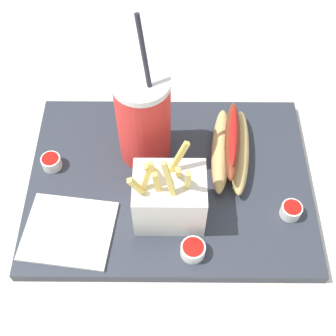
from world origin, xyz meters
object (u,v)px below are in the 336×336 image
at_px(hot_dog_1, 229,148).
at_px(ketchup_cup_3, 50,162).
at_px(fries_basket, 165,197).
at_px(napkin_stack, 67,231).
at_px(soda_cup, 142,119).
at_px(ketchup_cup_2, 191,250).
at_px(ketchup_cup_1, 290,210).

height_order(hot_dog_1, ketchup_cup_3, hot_dog_1).
relative_size(fries_basket, hot_dog_1, 0.86).
distance_m(fries_basket, napkin_stack, 0.15).
bearing_deg(fries_basket, napkin_stack, -167.15).
xyz_separation_m(soda_cup, hot_dog_1, (0.14, -0.01, -0.06)).
distance_m(hot_dog_1, ketchup_cup_2, 0.18).
xyz_separation_m(soda_cup, ketchup_cup_1, (0.22, -0.12, -0.07)).
height_order(fries_basket, ketchup_cup_1, fries_basket).
distance_m(soda_cup, hot_dog_1, 0.15).
relative_size(soda_cup, ketchup_cup_1, 8.43).
xyz_separation_m(hot_dog_1, napkin_stack, (-0.25, -0.14, -0.02)).
height_order(ketchup_cup_1, ketchup_cup_3, same).
relative_size(soda_cup, ketchup_cup_2, 7.45).
bearing_deg(ketchup_cup_3, hot_dog_1, 4.04).
bearing_deg(fries_basket, hot_dog_1, 45.79).
height_order(soda_cup, ketchup_cup_3, soda_cup).
distance_m(hot_dog_1, ketchup_cup_3, 0.29).
bearing_deg(soda_cup, napkin_stack, -126.08).
xyz_separation_m(fries_basket, ketchup_cup_1, (0.19, -0.00, -0.03)).
bearing_deg(fries_basket, ketchup_cup_3, 155.50).
bearing_deg(ketchup_cup_1, hot_dog_1, 128.48).
distance_m(ketchup_cup_2, ketchup_cup_3, 0.27).
relative_size(fries_basket, ketchup_cup_1, 4.71).
bearing_deg(soda_cup, hot_dog_1, -4.60).
xyz_separation_m(ketchup_cup_1, ketchup_cup_3, (-0.37, 0.09, 0.00)).
bearing_deg(soda_cup, ketchup_cup_2, -68.00).
bearing_deg(soda_cup, ketchup_cup_1, -27.80).
distance_m(soda_cup, ketchup_cup_2, 0.21).
bearing_deg(napkin_stack, ketchup_cup_2, -10.22).
distance_m(fries_basket, hot_dog_1, 0.15).
height_order(soda_cup, fries_basket, soda_cup).
height_order(hot_dog_1, napkin_stack, hot_dog_1).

